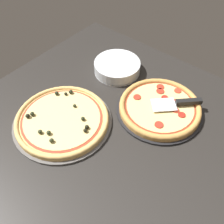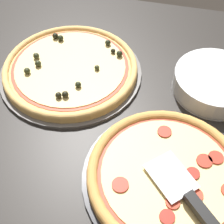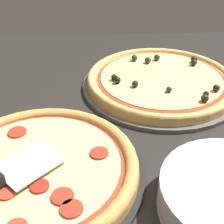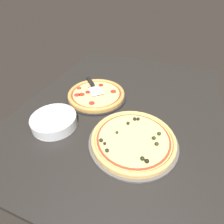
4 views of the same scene
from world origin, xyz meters
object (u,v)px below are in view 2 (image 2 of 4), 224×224
object	(u,v)px
pizza_front	(167,174)
serving_spatula	(196,205)
plate_stack	(215,83)
pizza_back	(70,68)

from	to	relation	value
pizza_front	serving_spatula	world-z (taller)	serving_spatula
pizza_front	plate_stack	world-z (taller)	plate_stack
pizza_back	pizza_front	bearing A→B (deg)	-131.25
pizza_back	serving_spatula	bearing A→B (deg)	-132.34
pizza_back	serving_spatula	size ratio (longest dim) A/B	2.06
pizza_back	plate_stack	world-z (taller)	plate_stack
pizza_front	plate_stack	distance (cm)	32.10
pizza_front	plate_stack	size ratio (longest dim) A/B	1.55
pizza_front	serving_spatula	distance (cm)	9.38
pizza_back	serving_spatula	xyz separation A→B (cm)	(-34.27, -37.60, 2.29)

